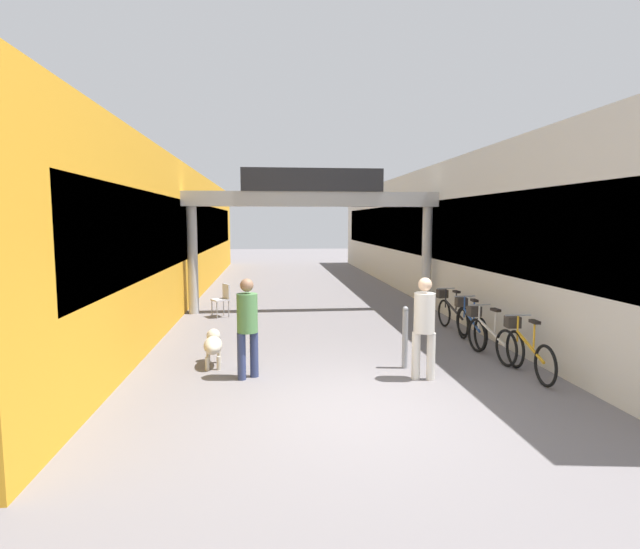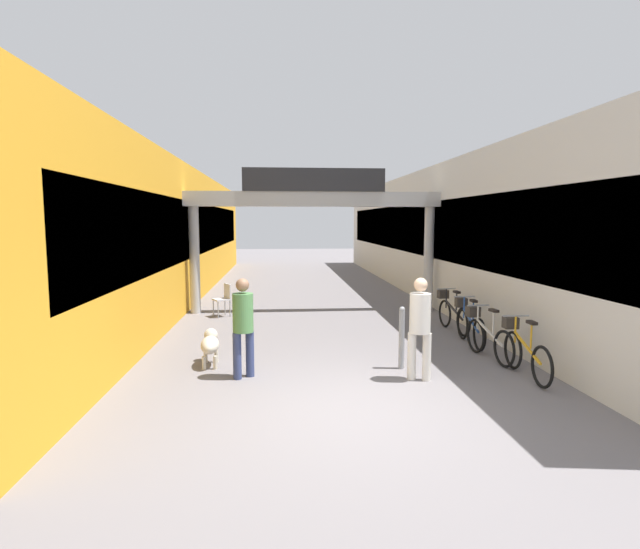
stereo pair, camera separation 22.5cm
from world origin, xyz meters
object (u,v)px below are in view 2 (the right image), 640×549
object	(u,v)px
pedestrian_companion	(420,322)
bicycle_black_farthest	(452,312)
bicycle_blue_third	(469,323)
pedestrian_with_dog	(243,321)
dog_on_leash	(210,344)
cafe_chair_aluminium_nearer	(224,297)
bicycle_silver_second	(486,335)
bollard_post_metal	(402,337)
bicycle_orange_nearest	(524,350)

from	to	relation	value
pedestrian_companion	bicycle_black_farthest	xyz separation A→B (m)	(1.80, 3.57, -0.53)
bicycle_blue_third	pedestrian_with_dog	bearing A→B (deg)	-156.93
dog_on_leash	cafe_chair_aluminium_nearer	distance (m)	4.66
bicycle_blue_third	dog_on_leash	bearing A→B (deg)	-167.60
bicycle_silver_second	bollard_post_metal	bearing A→B (deg)	-163.00
pedestrian_companion	bollard_post_metal	distance (m)	0.78
bicycle_silver_second	bicycle_orange_nearest	bearing A→B (deg)	-80.95
pedestrian_with_dog	cafe_chair_aluminium_nearer	size ratio (longest dim) A/B	1.87
dog_on_leash	cafe_chair_aluminium_nearer	xyz separation A→B (m)	(-0.25, 4.65, 0.15)
cafe_chair_aluminium_nearer	bicycle_silver_second	bearing A→B (deg)	-40.47
bollard_post_metal	cafe_chair_aluminium_nearer	world-z (taller)	bollard_post_metal
bicycle_orange_nearest	dog_on_leash	bearing A→B (deg)	168.62
pedestrian_companion	bollard_post_metal	xyz separation A→B (m)	(-0.13, 0.65, -0.40)
dog_on_leash	bicycle_orange_nearest	size ratio (longest dim) A/B	0.50
pedestrian_with_dog	bicycle_blue_third	distance (m)	5.02
bicycle_black_farthest	bollard_post_metal	distance (m)	3.51
bicycle_silver_second	bollard_post_metal	xyz separation A→B (m)	(-1.77, -0.54, 0.13)
pedestrian_with_dog	dog_on_leash	xyz separation A→B (m)	(-0.65, 0.80, -0.56)
bicycle_blue_third	bicycle_orange_nearest	bearing A→B (deg)	-87.93
bicycle_orange_nearest	pedestrian_with_dog	bearing A→B (deg)	176.71
pedestrian_with_dog	bicycle_silver_second	world-z (taller)	pedestrian_with_dog
bicycle_blue_third	bollard_post_metal	size ratio (longest dim) A/B	1.53
dog_on_leash	cafe_chair_aluminium_nearer	bearing A→B (deg)	93.11
bicycle_blue_third	bollard_post_metal	bearing A→B (deg)	-138.36
bicycle_orange_nearest	bicycle_blue_third	world-z (taller)	same
bicycle_orange_nearest	bicycle_silver_second	xyz separation A→B (m)	(-0.18, 1.11, 0.00)
pedestrian_with_dog	pedestrian_companion	world-z (taller)	pedestrian_companion
bicycle_silver_second	bicycle_blue_third	bearing A→B (deg)	85.07
dog_on_leash	bicycle_silver_second	xyz separation A→B (m)	(5.15, 0.04, 0.05)
bicycle_orange_nearest	bollard_post_metal	xyz separation A→B (m)	(-1.94, 0.57, 0.13)
bicycle_orange_nearest	bicycle_black_farthest	size ratio (longest dim) A/B	1.00
pedestrian_companion	bicycle_black_farthest	distance (m)	4.04
cafe_chair_aluminium_nearer	dog_on_leash	bearing A→B (deg)	-86.89
bicycle_black_farthest	bollard_post_metal	size ratio (longest dim) A/B	1.52
cafe_chair_aluminium_nearer	pedestrian_with_dog	bearing A→B (deg)	-80.56
pedestrian_with_dog	cafe_chair_aluminium_nearer	xyz separation A→B (m)	(-0.91, 5.45, -0.41)
bicycle_blue_third	bicycle_black_farthest	bearing A→B (deg)	86.60
bicycle_orange_nearest	bicycle_silver_second	bearing A→B (deg)	99.05
pedestrian_with_dog	pedestrian_companion	bearing A→B (deg)	-6.97
bicycle_silver_second	cafe_chair_aluminium_nearer	distance (m)	7.10
bicycle_orange_nearest	bicycle_silver_second	size ratio (longest dim) A/B	1.00
bicycle_orange_nearest	cafe_chair_aluminium_nearer	xyz separation A→B (m)	(-5.58, 5.72, 0.10)
bollard_post_metal	cafe_chair_aluminium_nearer	xyz separation A→B (m)	(-3.64, 5.15, -0.02)
bicycle_black_farthest	bollard_post_metal	bearing A→B (deg)	-123.54
pedestrian_with_dog	dog_on_leash	distance (m)	1.18
pedestrian_companion	dog_on_leash	xyz separation A→B (m)	(-3.52, 1.15, -0.58)
bicycle_orange_nearest	bicycle_black_farthest	xyz separation A→B (m)	(-0.01, 3.49, 0.00)
bicycle_orange_nearest	bollard_post_metal	size ratio (longest dim) A/B	1.53
pedestrian_with_dog	dog_on_leash	size ratio (longest dim) A/B	1.97
bicycle_silver_second	bicycle_blue_third	size ratio (longest dim) A/B	1.00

